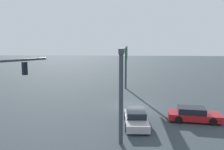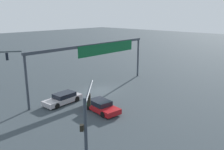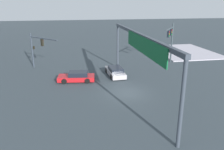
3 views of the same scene
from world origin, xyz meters
TOP-DOWN VIEW (x-y plane):
  - ground_plane at (0.00, 0.00)m, footprint 207.05×207.05m
  - sidewalk_corner at (18.38, -15.83)m, footprint 13.99×10.52m
  - traffic_signal_near_corner at (10.58, -9.40)m, footprint 4.78×3.32m
  - traffic_signal_opposite_side at (11.28, 10.21)m, footprint 4.57×3.99m
  - overhead_sign_gantry at (-0.65, -1.02)m, footprint 20.13×0.43m
  - sedan_car_approaching at (4.75, 5.03)m, footprint 2.40×4.57m
  - sedan_car_waiting_far at (6.10, 0.02)m, footprint 4.83×2.05m

SIDE VIEW (x-z plane):
  - ground_plane at x=0.00m, z-range 0.00..0.00m
  - sidewalk_corner at x=18.38m, z-range 0.00..0.15m
  - sedan_car_approaching at x=4.75m, z-range -0.03..1.18m
  - sedan_car_waiting_far at x=6.10m, z-range -0.03..1.18m
  - traffic_signal_opposite_side at x=11.28m, z-range 0.86..5.88m
  - traffic_signal_near_corner at x=10.58m, z-range 1.10..7.19m
  - overhead_sign_gantry at x=-0.65m, z-range 2.18..8.53m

